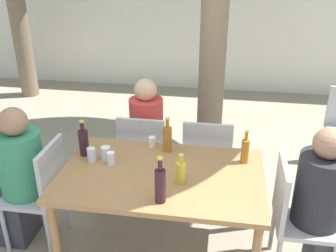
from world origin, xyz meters
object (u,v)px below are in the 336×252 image
at_px(patio_chair_0, 42,188).
at_px(person_seated_0, 15,183).
at_px(patio_chair_1, 294,213).
at_px(person_seated_1, 328,214).
at_px(amber_bottle_0, 167,138).
at_px(patio_chair_2, 144,152).
at_px(oil_cruet_1, 181,172).
at_px(wine_bottle_2, 160,185).
at_px(drinking_glass_2, 106,153).
at_px(dining_table_front, 162,182).
at_px(amber_bottle_3, 245,150).
at_px(drinking_glass_3, 91,155).
at_px(drinking_glass_1, 152,142).
at_px(patio_chair_3, 207,157).
at_px(wine_bottle_4, 84,142).
at_px(person_seated_2, 149,140).
at_px(drinking_glass_0, 111,158).

height_order(patio_chair_0, person_seated_0, person_seated_0).
height_order(patio_chair_1, person_seated_1, person_seated_1).
xyz_separation_m(person_seated_0, amber_bottle_0, (1.21, 0.35, 0.34)).
xyz_separation_m(patio_chair_1, person_seated_1, (0.24, -0.00, 0.02)).
height_order(patio_chair_2, oil_cruet_1, oil_cruet_1).
xyz_separation_m(oil_cruet_1, wine_bottle_2, (-0.10, -0.24, 0.04)).
bearing_deg(person_seated_0, patio_chair_2, 127.88).
bearing_deg(drinking_glass_2, dining_table_front, -15.19).
distance_m(patio_chair_2, amber_bottle_3, 1.08).
height_order(patio_chair_1, drinking_glass_3, patio_chair_1).
xyz_separation_m(amber_bottle_3, drinking_glass_1, (-0.77, 0.15, -0.06)).
bearing_deg(amber_bottle_3, patio_chair_3, 124.09).
bearing_deg(drinking_glass_2, patio_chair_3, 37.25).
height_order(patio_chair_0, wine_bottle_4, wine_bottle_4).
height_order(person_seated_2, amber_bottle_0, person_seated_2).
height_order(patio_chair_1, oil_cruet_1, oil_cruet_1).
bearing_deg(person_seated_0, drinking_glass_0, 94.25).
xyz_separation_m(oil_cruet_1, amber_bottle_3, (0.45, 0.37, 0.02)).
bearing_deg(dining_table_front, drinking_glass_2, 164.81).
bearing_deg(person_seated_2, drinking_glass_1, 105.29).
bearing_deg(person_seated_0, patio_chair_3, 115.12).
xyz_separation_m(patio_chair_2, drinking_glass_1, (0.15, -0.31, 0.29)).
bearing_deg(amber_bottle_0, patio_chair_2, 128.29).
bearing_deg(drinking_glass_3, person_seated_0, -172.73).
relative_size(dining_table_front, wine_bottle_4, 5.04).
distance_m(patio_chair_2, wine_bottle_4, 0.75).
height_order(dining_table_front, drinking_glass_1, drinking_glass_1).
bearing_deg(patio_chair_3, person_seated_1, 142.16).
bearing_deg(dining_table_front, person_seated_2, 107.64).
bearing_deg(drinking_glass_2, drinking_glass_0, -47.17).
relative_size(person_seated_1, amber_bottle_3, 4.52).
bearing_deg(oil_cruet_1, drinking_glass_2, 159.72).
bearing_deg(patio_chair_0, amber_bottle_3, 99.26).
bearing_deg(patio_chair_3, person_seated_2, -21.38).
distance_m(amber_bottle_0, drinking_glass_2, 0.51).
bearing_deg(amber_bottle_3, drinking_glass_0, -168.87).
distance_m(dining_table_front, patio_chair_2, 0.80).
bearing_deg(patio_chair_3, person_seated_0, 25.12).
bearing_deg(person_seated_1, person_seated_2, 58.04).
distance_m(drinking_glass_0, drinking_glass_2, 0.09).
relative_size(patio_chair_0, amber_bottle_3, 3.42).
bearing_deg(patio_chair_3, dining_table_front, 67.04).
bearing_deg(wine_bottle_4, person_seated_0, -162.54).
height_order(patio_chair_0, drinking_glass_2, patio_chair_0).
distance_m(oil_cruet_1, drinking_glass_2, 0.67).
bearing_deg(drinking_glass_0, patio_chair_1, -2.48).
distance_m(patio_chair_1, drinking_glass_3, 1.60).
height_order(amber_bottle_3, drinking_glass_3, amber_bottle_3).
bearing_deg(amber_bottle_0, drinking_glass_1, 157.68).
xyz_separation_m(dining_table_front, wine_bottle_4, (-0.67, 0.18, 0.20)).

